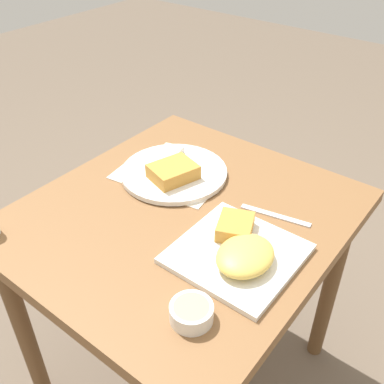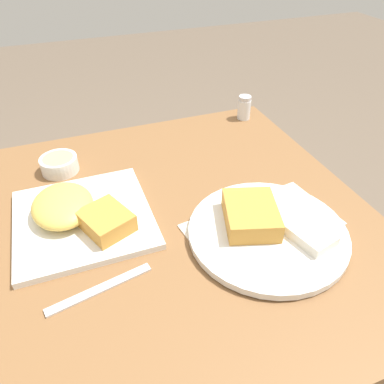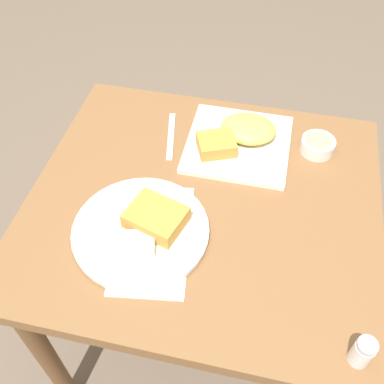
{
  "view_description": "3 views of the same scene",
  "coord_description": "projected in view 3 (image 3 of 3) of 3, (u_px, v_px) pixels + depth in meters",
  "views": [
    {
      "loc": [
        -0.7,
        -0.58,
        1.42
      ],
      "look_at": [
        0.04,
        -0.0,
        0.75
      ],
      "focal_mm": 42.0,
      "sensor_mm": 36.0,
      "label": 1
    },
    {
      "loc": [
        0.55,
        -0.19,
        1.21
      ],
      "look_at": [
        -0.02,
        0.02,
        0.74
      ],
      "focal_mm": 35.0,
      "sensor_mm": 36.0,
      "label": 2
    },
    {
      "loc": [
        -0.12,
        0.67,
        1.52
      ],
      "look_at": [
        0.03,
        0.0,
        0.73
      ],
      "focal_mm": 42.0,
      "sensor_mm": 36.0,
      "label": 3
    }
  ],
  "objects": [
    {
      "name": "ground_plane",
      "position": [
        200.0,
        326.0,
        1.6
      ],
      "size": [
        8.0,
        8.0,
        0.0
      ],
      "primitive_type": "plane",
      "color": "brown"
    },
    {
      "name": "dining_table",
      "position": [
        203.0,
        224.0,
        1.14
      ],
      "size": [
        0.83,
        0.76,
        0.7
      ],
      "color": "brown",
      "rests_on": "ground_plane"
    },
    {
      "name": "menu_card",
      "position": [
        153.0,
        237.0,
        0.99
      ],
      "size": [
        0.2,
        0.32,
        0.0
      ],
      "rotation": [
        0.0,
        0.0,
        0.15
      ],
      "color": "beige",
      "rests_on": "dining_table"
    },
    {
      "name": "plate_square_near",
      "position": [
        239.0,
        138.0,
        1.17
      ],
      "size": [
        0.27,
        0.27,
        0.06
      ],
      "color": "white",
      "rests_on": "dining_table"
    },
    {
      "name": "plate_oval_far",
      "position": [
        143.0,
        228.0,
        0.99
      ],
      "size": [
        0.3,
        0.3,
        0.05
      ],
      "color": "white",
      "rests_on": "menu_card"
    },
    {
      "name": "sauce_ramekin",
      "position": [
        318.0,
        145.0,
        1.16
      ],
      "size": [
        0.09,
        0.09,
        0.04
      ],
      "color": "white",
      "rests_on": "dining_table"
    },
    {
      "name": "salt_shaker",
      "position": [
        362.0,
        353.0,
        0.79
      ],
      "size": [
        0.04,
        0.04,
        0.07
      ],
      "color": "white",
      "rests_on": "dining_table"
    },
    {
      "name": "butter_knife",
      "position": [
        171.0,
        136.0,
        1.21
      ],
      "size": [
        0.05,
        0.18,
        0.0
      ],
      "rotation": [
        0.0,
        0.0,
        1.77
      ],
      "color": "silver",
      "rests_on": "dining_table"
    }
  ]
}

